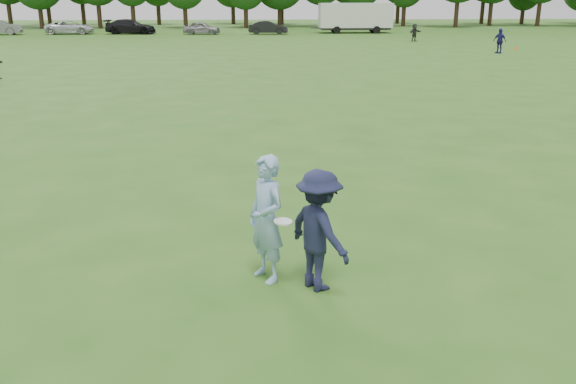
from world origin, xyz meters
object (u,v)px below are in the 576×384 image
object	(u,v)px
cargo_trailer	(355,16)
field_cone	(516,47)
car_c	(70,27)
car_d	(131,27)
defender	(319,230)
car_f	(268,28)
car_e	(202,28)
player_far_b	(500,41)
player_far_d	(415,33)
thrower	(266,219)

from	to	relation	value
cargo_trailer	field_cone	bearing A→B (deg)	-67.56
field_cone	cargo_trailer	distance (m)	23.78
car_c	car_d	world-z (taller)	car_d
defender	car_f	distance (m)	59.80
car_e	cargo_trailer	distance (m)	16.96
player_far_b	player_far_d	xyz separation A→B (m)	(-3.07, 12.17, -0.10)
defender	player_far_d	size ratio (longest dim) A/B	1.14
player_far_b	player_far_d	world-z (taller)	player_far_b
player_far_d	cargo_trailer	size ratio (longest dim) A/B	0.17
cargo_trailer	car_c	bearing A→B (deg)	-179.50
thrower	player_far_b	world-z (taller)	thrower
car_d	cargo_trailer	bearing A→B (deg)	-84.01
thrower	player_far_b	distance (m)	40.25
car_c	thrower	bearing A→B (deg)	-165.16
defender	field_cone	bearing A→B (deg)	-59.91
field_cone	cargo_trailer	xyz separation A→B (m)	(-9.06, 21.93, 1.63)
player_far_b	cargo_trailer	xyz separation A→B (m)	(-6.39, 25.08, 0.89)
player_far_b	thrower	bearing A→B (deg)	-59.72
thrower	player_far_d	distance (m)	50.44
thrower	player_far_d	xyz separation A→B (m)	(14.86, 48.20, -0.18)
car_e	field_cone	size ratio (longest dim) A/B	13.09
defender	player_far_b	distance (m)	40.22
defender	car_f	xyz separation A→B (m)	(1.09, 59.79, -0.20)
car_e	cargo_trailer	size ratio (longest dim) A/B	0.44
car_e	player_far_d	bearing A→B (deg)	-113.33
car_e	car_c	bearing A→B (deg)	91.73
defender	car_c	bearing A→B (deg)	-14.89
player_far_d	car_e	bearing A→B (deg)	118.30
player_far_b	car_f	distance (m)	28.43
defender	field_cone	size ratio (longest dim) A/B	5.96
player_far_d	field_cone	distance (m)	10.70
thrower	car_e	xyz separation A→B (m)	(-5.32, 59.70, -0.29)
car_d	field_cone	bearing A→B (deg)	-117.52
cargo_trailer	player_far_b	bearing A→B (deg)	-75.71
player_far_d	car_c	bearing A→B (deg)	127.78
player_far_d	car_f	distance (m)	17.22
thrower	car_d	distance (m)	62.13
thrower	car_d	xyz separation A→B (m)	(-13.05, 60.75, -0.18)
player_far_d	cargo_trailer	distance (m)	13.37
player_far_d	car_e	size ratio (longest dim) A/B	0.40
player_far_b	car_c	bearing A→B (deg)	-156.77
car_e	car_f	distance (m)	7.16
car_d	defender	bearing A→B (deg)	-162.15
player_far_b	car_d	xyz separation A→B (m)	(-30.98, 24.71, -0.11)
car_d	car_f	xyz separation A→B (m)	(14.88, -1.29, -0.08)
player_far_d	car_e	distance (m)	23.23
thrower	car_e	distance (m)	59.94
field_cone	car_e	bearing A→B (deg)	141.64
car_e	car_d	bearing A→B (deg)	88.62
car_c	car_e	size ratio (longest dim) A/B	1.30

